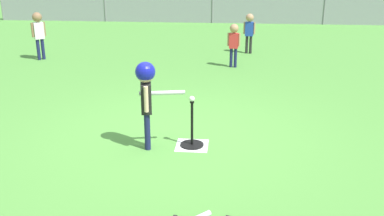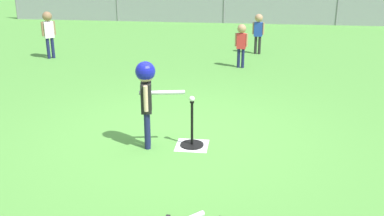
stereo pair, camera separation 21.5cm
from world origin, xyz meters
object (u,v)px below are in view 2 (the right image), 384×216
at_px(batting_tee, 192,139).
at_px(baseball_on_tee, 192,99).
at_px(batter_child, 146,87).
at_px(fielder_deep_left, 258,28).
at_px(fielder_deep_center, 48,29).
at_px(fielder_near_left, 241,40).

xyz_separation_m(batting_tee, baseball_on_tee, (-0.00, 0.00, 0.58)).
xyz_separation_m(batter_child, fielder_deep_left, (1.53, 6.04, -0.19)).
xyz_separation_m(batter_child, fielder_deep_center, (-3.55, 4.89, -0.11)).
bearing_deg(fielder_deep_left, fielder_deep_center, -167.24).
height_order(baseball_on_tee, fielder_near_left, fielder_near_left).
xyz_separation_m(batting_tee, fielder_deep_center, (-4.14, 4.78, 0.64)).
xyz_separation_m(batter_child, fielder_near_left, (1.14, 4.54, -0.22)).
height_order(fielder_deep_left, fielder_deep_center, fielder_deep_center).
bearing_deg(baseball_on_tee, fielder_deep_center, 130.90).
distance_m(batting_tee, fielder_deep_center, 6.35).
distance_m(baseball_on_tee, fielder_near_left, 4.47).
bearing_deg(batting_tee, fielder_deep_left, 80.95).
bearing_deg(baseball_on_tee, fielder_deep_left, 80.95).
bearing_deg(baseball_on_tee, batting_tee, 0.00).
bearing_deg(fielder_near_left, baseball_on_tee, -97.07).
distance_m(batter_child, fielder_deep_center, 6.04).
distance_m(batter_child, fielder_near_left, 4.69).
height_order(batter_child, fielder_deep_left, batter_child).
relative_size(batting_tee, batter_child, 0.54).
bearing_deg(fielder_deep_left, baseball_on_tee, -99.05).
height_order(batting_tee, batter_child, batter_child).
height_order(fielder_near_left, fielder_deep_left, fielder_deep_left).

